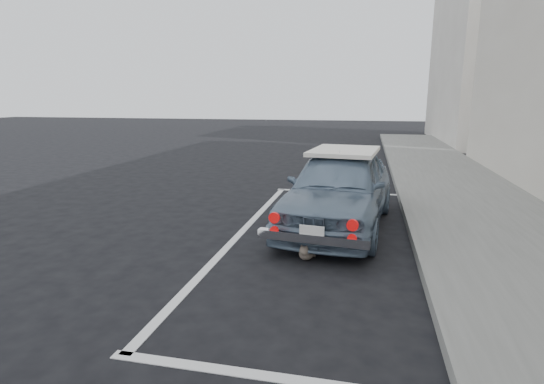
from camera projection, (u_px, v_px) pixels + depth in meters
The scene contains 8 objects.
ground at pixel (240, 338), 3.96m from camera, with size 80.00×80.00×0.00m, color black.
sidewalk at pixel (539, 275), 5.17m from camera, with size 2.80×40.00×0.15m, color #63635F.
building_far at pixel (481, 60), 20.79m from camera, with size 3.50×10.00×8.00m, color beige.
pline_rear at pixel (282, 378), 3.38m from camera, with size 3.00×0.12×0.01m, color silver.
pline_front at pixel (340, 192), 10.04m from camera, with size 3.00×0.12×0.01m, color silver.
pline_side at pixel (241, 233), 7.01m from camera, with size 0.12×7.00×0.01m, color silver.
retro_coupe at pixel (339, 188), 7.29m from camera, with size 2.01×4.09×1.34m.
cat at pixel (307, 251), 5.85m from camera, with size 0.26×0.48×0.26m.
Camera 1 is at (1.07, -3.42, 2.19)m, focal length 28.00 mm.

